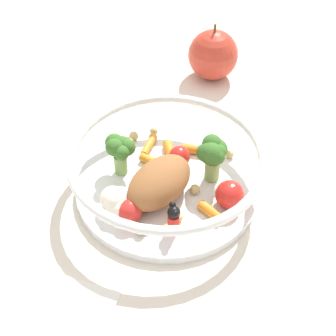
{
  "coord_description": "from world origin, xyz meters",
  "views": [
    {
      "loc": [
        -0.36,
        -0.19,
        0.42
      ],
      "look_at": [
        0.0,
        -0.01,
        0.03
      ],
      "focal_mm": 52.27,
      "sensor_mm": 36.0,
      "label": 1
    }
  ],
  "objects": [
    {
      "name": "ground_plane",
      "position": [
        0.0,
        0.0,
        0.0
      ],
      "size": [
        2.4,
        2.4,
        0.0
      ],
      "primitive_type": "plane",
      "color": "silver"
    },
    {
      "name": "food_container",
      "position": [
        -0.0,
        -0.01,
        0.03
      ],
      "size": [
        0.22,
        0.22,
        0.07
      ],
      "color": "white",
      "rests_on": "ground_plane"
    },
    {
      "name": "loose_apple",
      "position": [
        0.25,
        0.03,
        0.04
      ],
      "size": [
        0.07,
        0.07,
        0.09
      ],
      "color": "#BC3828",
      "rests_on": "ground_plane"
    }
  ]
}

